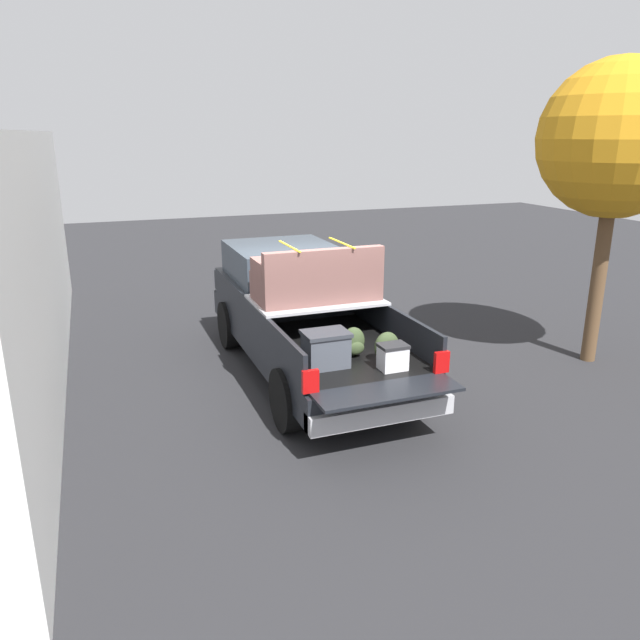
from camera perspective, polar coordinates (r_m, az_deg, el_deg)
name	(u,v)px	position (r m, az deg, el deg)	size (l,w,h in m)	color
ground_plane	(307,374)	(10.06, -1.21, -5.05)	(40.00, 40.00, 0.00)	#262628
pickup_truck	(299,310)	(10.08, -1.98, 0.91)	(6.05, 2.06, 2.23)	black
building_facade	(39,261)	(10.36, -24.80, 5.08)	(11.96, 0.36, 3.83)	white
tree_background	(618,140)	(11.02, 26.11, 14.88)	(2.49, 2.49, 4.95)	brown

